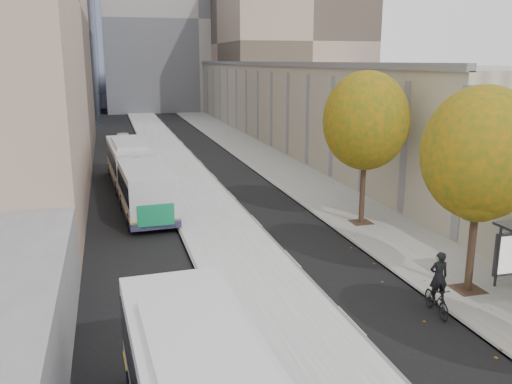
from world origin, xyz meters
name	(u,v)px	position (x,y,z in m)	size (l,w,h in m)	color
bus_platform	(186,180)	(-3.88, 35.00, 0.07)	(4.25, 150.00, 0.15)	#AAAAAA
sidewalk	(291,174)	(4.12, 35.00, 0.04)	(4.75, 150.00, 0.08)	gray
building_tan	(302,96)	(15.50, 64.00, 4.00)	(18.00, 92.00, 8.00)	gray
building_far_block	(190,22)	(6.00, 96.00, 15.00)	(30.00, 18.00, 30.00)	#A19D94
tree_c	(481,154)	(3.60, 13.00, 5.25)	(4.20, 4.20, 7.28)	#322219
tree_d	(366,121)	(3.60, 22.00, 5.47)	(4.40, 4.40, 7.60)	#322219
bus_far	(136,173)	(-7.57, 31.25, 1.56)	(3.45, 17.20, 2.85)	silver
cyclist	(437,291)	(1.37, 11.68, 0.84)	(0.72, 1.81, 2.25)	black
distant_car	(123,140)	(-7.75, 52.13, 0.74)	(1.75, 4.34, 1.48)	silver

